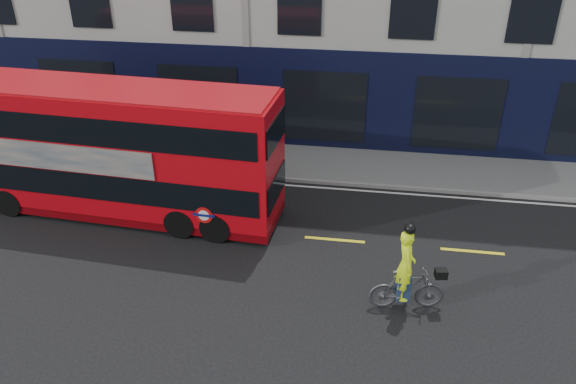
# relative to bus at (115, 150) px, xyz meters

# --- Properties ---
(ground) EXTENTS (120.00, 120.00, 0.00)m
(ground) POSITION_rel_bus_xyz_m (2.92, -2.20, -2.14)
(ground) COLOR black
(ground) RESTS_ON ground
(pavement) EXTENTS (60.00, 3.00, 0.12)m
(pavement) POSITION_rel_bus_xyz_m (2.92, 4.30, -2.08)
(pavement) COLOR slate
(pavement) RESTS_ON ground
(kerb) EXTENTS (60.00, 0.12, 0.13)m
(kerb) POSITION_rel_bus_xyz_m (2.92, 2.80, -2.07)
(kerb) COLOR gray
(kerb) RESTS_ON ground
(road_edge_line) EXTENTS (58.00, 0.10, 0.01)m
(road_edge_line) POSITION_rel_bus_xyz_m (2.92, 2.50, -2.13)
(road_edge_line) COLOR silver
(road_edge_line) RESTS_ON ground
(lane_dashes) EXTENTS (58.00, 0.12, 0.01)m
(lane_dashes) POSITION_rel_bus_xyz_m (2.92, -0.70, -2.13)
(lane_dashes) COLOR yellow
(lane_dashes) RESTS_ON ground
(bus) EXTENTS (10.48, 3.02, 4.17)m
(bus) POSITION_rel_bus_xyz_m (0.00, 0.00, 0.00)
(bus) COLOR red
(bus) RESTS_ON ground
(cyclist) EXTENTS (1.94, 0.83, 2.47)m
(cyclist) POSITION_rel_bus_xyz_m (8.88, -3.47, -1.31)
(cyclist) COLOR #4D4F52
(cyclist) RESTS_ON ground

